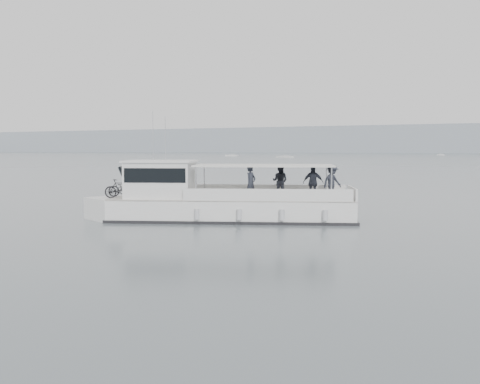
% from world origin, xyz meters
% --- Properties ---
extents(ground, '(1400.00, 1400.00, 0.00)m').
position_xyz_m(ground, '(0.00, 0.00, 0.00)').
color(ground, '#515B60').
rests_on(ground, ground).
extents(tour_boat, '(14.94, 8.42, 6.42)m').
position_xyz_m(tour_boat, '(-5.31, -1.23, 1.05)').
color(tour_boat, white).
rests_on(tour_boat, ground).
extents(moored_fleet, '(339.25, 315.31, 10.64)m').
position_xyz_m(moored_fleet, '(-39.06, 178.00, 0.36)').
color(moored_fleet, white).
rests_on(moored_fleet, ground).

